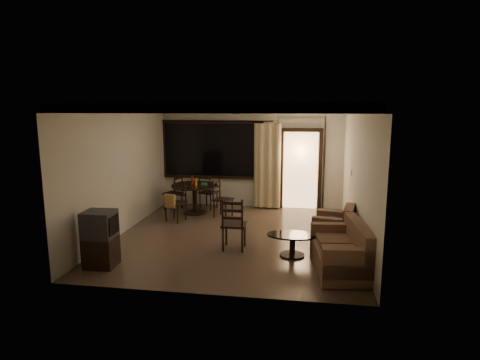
% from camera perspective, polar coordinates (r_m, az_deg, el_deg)
% --- Properties ---
extents(ground, '(5.50, 5.50, 0.00)m').
position_cam_1_polar(ground, '(8.73, -0.68, -8.02)').
color(ground, '#7F6651').
rests_on(ground, ground).
extents(room_shell, '(5.50, 6.70, 5.50)m').
position_cam_1_polar(room_shell, '(10.02, 4.33, 5.03)').
color(room_shell, beige).
rests_on(room_shell, ground).
extents(dining_table, '(1.21, 1.21, 0.97)m').
position_cam_1_polar(dining_table, '(10.54, -6.46, -1.53)').
color(dining_table, black).
rests_on(dining_table, ground).
extents(dining_chair_west, '(0.53, 0.53, 0.95)m').
position_cam_1_polar(dining_chair_west, '(11.04, -9.43, -2.73)').
color(dining_chair_west, black).
rests_on(dining_chair_west, ground).
extents(dining_chair_east, '(0.53, 0.53, 0.95)m').
position_cam_1_polar(dining_chair_east, '(10.19, -2.47, -3.70)').
color(dining_chair_east, black).
rests_on(dining_chair_east, ground).
extents(dining_chair_south, '(0.53, 0.56, 0.95)m').
position_cam_1_polar(dining_chair_south, '(9.92, -9.14, -4.07)').
color(dining_chair_south, black).
rests_on(dining_chair_south, ground).
extents(dining_chair_north, '(0.53, 0.53, 0.95)m').
position_cam_1_polar(dining_chair_north, '(11.03, -4.53, -2.63)').
color(dining_chair_north, black).
rests_on(dining_chair_north, ground).
extents(tv_cabinet, '(0.54, 0.49, 0.99)m').
position_cam_1_polar(tv_cabinet, '(7.43, -19.24, -7.89)').
color(tv_cabinet, black).
rests_on(tv_cabinet, ground).
extents(sofa, '(0.96, 1.60, 0.81)m').
position_cam_1_polar(sofa, '(7.10, 14.47, -9.95)').
color(sofa, '#492A22').
rests_on(sofa, ground).
extents(armchair, '(0.91, 0.91, 0.77)m').
position_cam_1_polar(armchair, '(8.44, 13.47, -6.69)').
color(armchair, '#492A22').
rests_on(armchair, ground).
extents(coffee_table, '(0.95, 0.57, 0.42)m').
position_cam_1_polar(coffee_table, '(7.62, 7.46, -8.67)').
color(coffee_table, black).
rests_on(coffee_table, ground).
extents(side_chair, '(0.47, 0.47, 1.04)m').
position_cam_1_polar(side_chair, '(7.89, -0.87, -7.66)').
color(side_chair, black).
rests_on(side_chair, ground).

